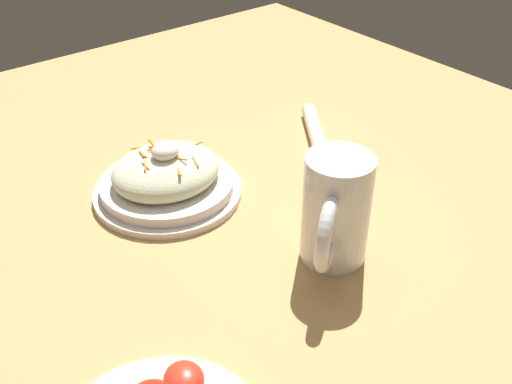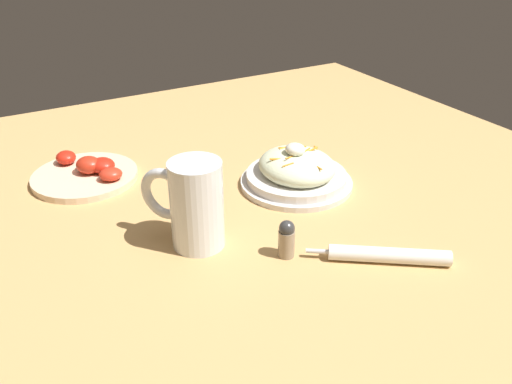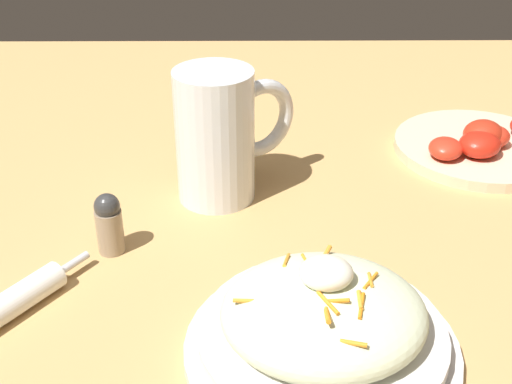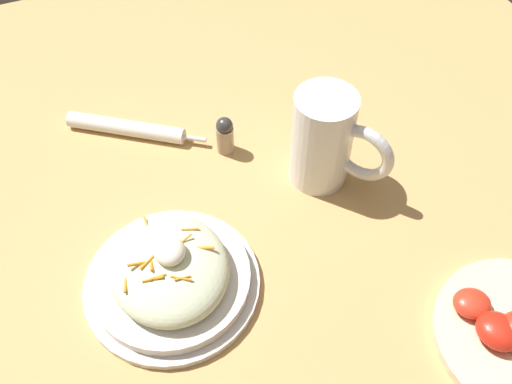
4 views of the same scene
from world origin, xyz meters
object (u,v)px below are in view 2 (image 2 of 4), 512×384
Objects in this scene: salad_plate at (297,172)px; napkin_roll at (388,255)px; tomato_plate at (87,173)px; salt_shaker at (287,239)px; beer_mug at (195,208)px.

napkin_roll is at bearing 176.45° from salad_plate.
tomato_plate is 3.28× the size of salt_shaker.
napkin_roll is (-0.20, -0.24, -0.06)m from beer_mug.
beer_mug reaches higher than salt_shaker.
beer_mug reaches higher than salad_plate.
salad_plate is 0.42m from tomato_plate.
beer_mug is 0.34m from tomato_plate.
tomato_plate is at bearing 25.82° from salt_shaker.
salt_shaker is (0.09, 0.13, 0.02)m from napkin_roll.
napkin_roll is at bearing -125.66° from salt_shaker.
salad_plate reaches higher than napkin_roll.
salt_shaker is at bearing -133.35° from beer_mug.
beer_mug is at bearing 50.61° from napkin_roll.
salt_shaker is (-0.10, -0.11, -0.04)m from beer_mug.
salad_plate is 0.27m from beer_mug.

